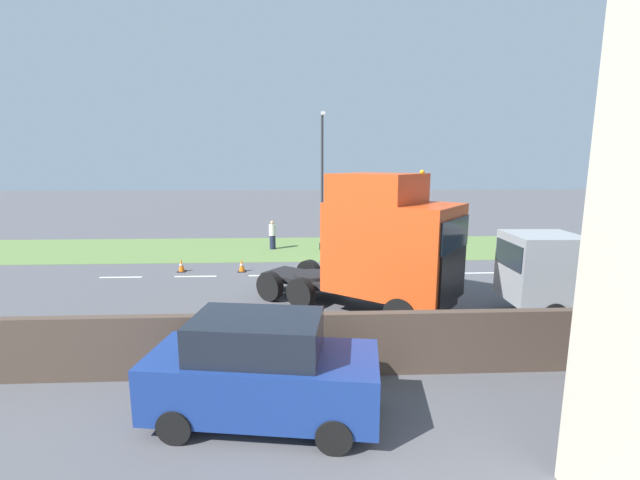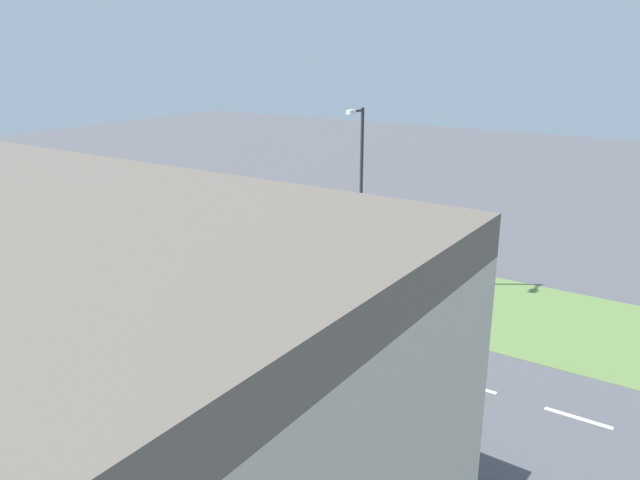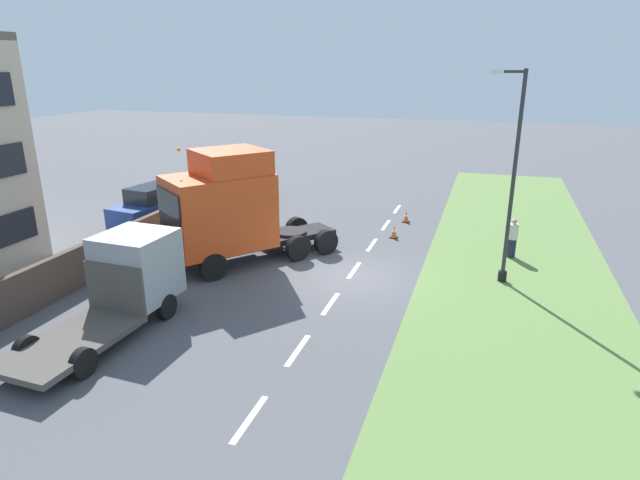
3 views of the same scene
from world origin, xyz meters
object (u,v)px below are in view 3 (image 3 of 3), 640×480
object	(u,v)px
lorry_cab	(226,209)
traffic_cone_trailing	(394,232)
parked_car	(153,208)
lamp_post	(510,188)
flatbed_truck	(128,278)
pedestrian	(513,239)
traffic_cone_lead	(406,217)

from	to	relation	value
lorry_cab	traffic_cone_trailing	world-z (taller)	lorry_cab
lorry_cab	parked_car	distance (m)	6.86
lamp_post	traffic_cone_trailing	xyz separation A→B (m)	(4.65, -3.89, -3.21)
lamp_post	flatbed_truck	bearing A→B (deg)	31.88
parked_car	flatbed_truck	bearing A→B (deg)	128.69
lamp_post	pedestrian	xyz separation A→B (m)	(-0.43, -2.81, -2.69)
lorry_cab	pedestrian	distance (m)	11.67
parked_car	lamp_post	size ratio (longest dim) A/B	0.60
flatbed_truck	parked_car	world-z (taller)	flatbed_truck
parked_car	traffic_cone_lead	size ratio (longest dim) A/B	7.80
parked_car	pedestrian	world-z (taller)	parked_car
traffic_cone_trailing	flatbed_truck	bearing A→B (deg)	59.47
lamp_post	traffic_cone_trailing	size ratio (longest dim) A/B	12.92
pedestrian	parked_car	bearing A→B (deg)	2.94
flatbed_truck	lamp_post	distance (m)	13.08
traffic_cone_lead	pedestrian	bearing A→B (deg)	142.40
pedestrian	flatbed_truck	bearing A→B (deg)	40.21
flatbed_truck	lamp_post	size ratio (longest dim) A/B	0.80
lorry_cab	traffic_cone_lead	distance (m)	10.17
pedestrian	traffic_cone_trailing	bearing A→B (deg)	-12.00
lorry_cab	pedestrian	world-z (taller)	lorry_cab
flatbed_truck	pedestrian	xyz separation A→B (m)	(-11.39, -9.63, -0.62)
pedestrian	traffic_cone_lead	world-z (taller)	pedestrian
parked_car	lorry_cab	bearing A→B (deg)	157.58
lorry_cab	traffic_cone_trailing	xyz separation A→B (m)	(-5.68, -5.37, -2.01)
flatbed_truck	traffic_cone_lead	xyz separation A→B (m)	(-6.44, -13.45, -1.14)
pedestrian	traffic_cone_trailing	distance (m)	5.22
lorry_cab	parked_car	world-z (taller)	lorry_cab
lorry_cab	lamp_post	distance (m)	10.50
flatbed_truck	lorry_cab	bearing A→B (deg)	85.56
parked_car	traffic_cone_trailing	size ratio (longest dim) A/B	7.80
flatbed_truck	parked_car	distance (m)	10.19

